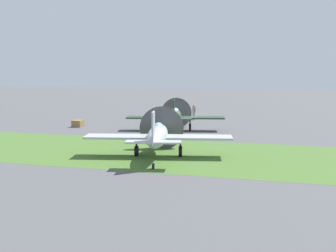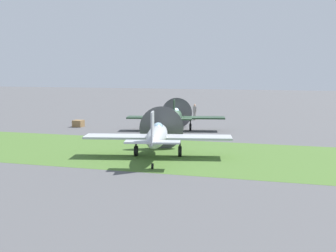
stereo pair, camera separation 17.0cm
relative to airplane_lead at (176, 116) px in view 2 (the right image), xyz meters
The scene contains 6 objects.
ground_plane 1.37m from the airplane_lead, 43.35° to the left, with size 160.00×160.00×0.00m, color #515154.
grass_verge 10.41m from the airplane_lead, 88.42° to the right, with size 120.00×11.00×0.01m, color #476B2D.
airplane_lead is the anchor object (origin of this frame).
airplane_wingman 11.85m from the airplane_lead, 80.00° to the right, with size 9.37×7.50×3.32m.
ground_crew_chief 8.75m from the airplane_lead, 91.87° to the left, with size 0.49×0.47×1.73m.
supply_crate 9.72m from the airplane_lead, behind, with size 0.90×0.90×0.64m, color olive.
Camera 2 is at (10.11, -37.83, 5.51)m, focal length 47.23 mm.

